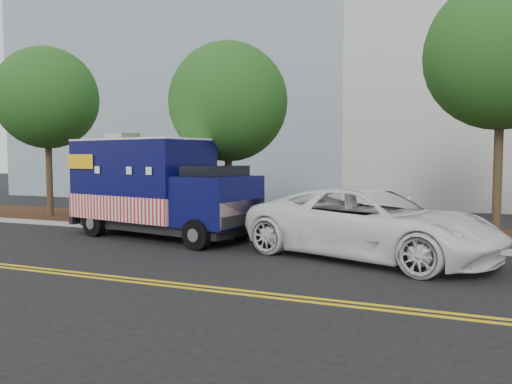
% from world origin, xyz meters
% --- Properties ---
extents(ground, '(120.00, 120.00, 0.00)m').
position_xyz_m(ground, '(0.00, 0.00, 0.00)').
color(ground, black).
rests_on(ground, ground).
extents(curb, '(120.00, 0.18, 0.15)m').
position_xyz_m(curb, '(0.00, 1.40, 0.07)').
color(curb, '#9E9E99').
rests_on(curb, ground).
extents(mulch_strip, '(120.00, 4.00, 0.15)m').
position_xyz_m(mulch_strip, '(0.00, 3.50, 0.07)').
color(mulch_strip, black).
rests_on(mulch_strip, ground).
extents(centerline_near, '(120.00, 0.10, 0.01)m').
position_xyz_m(centerline_near, '(0.00, -4.45, 0.01)').
color(centerline_near, gold).
rests_on(centerline_near, ground).
extents(centerline_far, '(120.00, 0.10, 0.01)m').
position_xyz_m(centerline_far, '(0.00, -4.70, 0.01)').
color(centerline_far, gold).
rests_on(centerline_far, ground).
extents(tree_a, '(4.11, 4.11, 7.04)m').
position_xyz_m(tree_a, '(-8.09, 2.63, 4.97)').
color(tree_a, '#38281C').
rests_on(tree_a, ground).
extents(tree_b, '(4.12, 4.12, 6.55)m').
position_xyz_m(tree_b, '(0.04, 2.64, 4.48)').
color(tree_b, '#38281C').
rests_on(tree_b, ground).
extents(tree_c, '(4.47, 4.47, 7.86)m').
position_xyz_m(tree_c, '(8.58, 3.39, 5.61)').
color(tree_c, '#38281C').
rests_on(tree_c, ground).
extents(sign_post, '(0.06, 0.06, 2.40)m').
position_xyz_m(sign_post, '(-4.05, 1.86, 1.20)').
color(sign_post, '#473828').
rests_on(sign_post, ground).
extents(food_truck, '(6.76, 3.58, 3.39)m').
position_xyz_m(food_truck, '(-1.58, 0.52, 1.53)').
color(food_truck, black).
rests_on(food_truck, ground).
extents(white_car, '(7.10, 4.87, 1.80)m').
position_xyz_m(white_car, '(5.45, -0.33, 0.90)').
color(white_car, white).
rests_on(white_car, ground).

